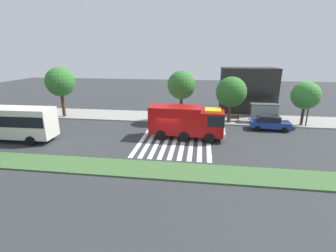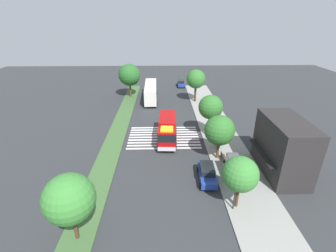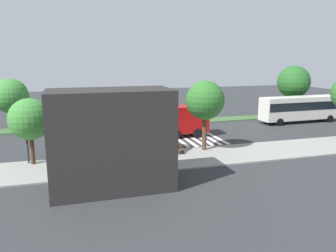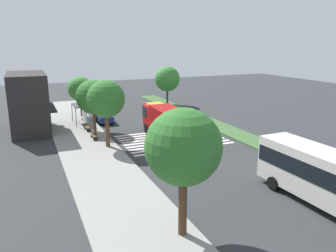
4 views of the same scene
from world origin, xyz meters
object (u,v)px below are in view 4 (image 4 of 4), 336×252
Objects in this scene: bench_near_shelter at (88,127)px; sidewalk_tree_east at (80,89)px; bus_stop_shelter at (81,110)px; fire_truck at (163,120)px; sidewalk_tree_far_west at (183,148)px; median_tree_west at (167,79)px; sidewalk_tree_west at (106,99)px; parked_car_mid at (104,116)px; street_lamp at (83,93)px; bench_west_of_shelter at (95,135)px; sidewalk_tree_center at (93,97)px.

sidewalk_tree_east reaches higher than bench_near_shelter.
fire_truck is at bearing -142.85° from bus_stop_shelter.
sidewalk_tree_far_west is 39.53m from median_tree_west.
median_tree_west is at bearing -52.12° from bench_near_shelter.
median_tree_west is at bearing -76.67° from sidewalk_tree_east.
sidewalk_tree_west reaches higher than sidewalk_tree_east.
street_lamp reaches higher than parked_car_mid.
bench_west_of_shelter is (-7.89, -0.04, -1.30)m from bus_stop_shelter.
bench_west_of_shelter is 21.06m from sidewalk_tree_far_west.
bench_west_of_shelter is (1.87, 7.36, -1.41)m from fire_truck.
sidewalk_tree_east is (9.19, 0.00, -0.24)m from sidewalk_tree_center.
bench_near_shelter is (5.76, 7.36, -1.41)m from fire_truck.
bench_west_of_shelter is at bearing 175.16° from street_lamp.
bench_west_of_shelter is at bearing 162.83° from parked_car_mid.
sidewalk_tree_center reaches higher than sidewalk_tree_east.
median_tree_west reaches higher than bench_west_of_shelter.
bench_west_of_shelter is (-7.94, 2.89, -0.31)m from parked_car_mid.
bus_stop_shelter is 17.84m from median_tree_west.
fire_truck is at bearing 155.24° from median_tree_west.
sidewalk_tree_west is (-11.13, -0.73, 3.11)m from bus_stop_shelter.
sidewalk_tree_east is at bearing 0.00° from sidewalk_tree_west.
sidewalk_tree_far_west reaches higher than median_tree_west.
parked_car_mid is (9.81, 4.47, -1.10)m from fire_truck.
sidewalk_tree_west reaches higher than fire_truck.
sidewalk_tree_center is at bearing 157.41° from parked_car_mid.
sidewalk_tree_center is at bearing 130.45° from median_tree_west.
bench_west_of_shelter is 12.98m from sidewalk_tree_east.
sidewalk_tree_far_west is 1.16× the size of sidewalk_tree_center.
median_tree_west reaches higher than bench_near_shelter.
sidewalk_tree_east reaches higher than parked_car_mid.
bench_west_of_shelter is (-3.89, 0.00, 0.00)m from bench_near_shelter.
median_tree_west is at bearing -77.87° from street_lamp.
fire_truck is 20.08m from sidewalk_tree_far_west.
sidewalk_tree_far_west is 17.31m from sidewalk_tree_west.
median_tree_west is at bearing -22.20° from sidewalk_tree_far_west.
sidewalk_tree_east is (4.57, 2.20, 3.11)m from parked_car_mid.
sidewalk_tree_far_west reaches higher than fire_truck.
bench_near_shelter is (-4.00, -0.04, -1.30)m from bus_stop_shelter.
sidewalk_tree_far_west is at bearing 157.80° from median_tree_west.
sidewalk_tree_west reaches higher than street_lamp.
fire_truck is 16.13m from street_lamp.
street_lamp reaches higher than bench_near_shelter.
sidewalk_tree_far_west is at bearing 178.43° from parked_car_mid.
fire_truck is 9.45m from bench_near_shelter.
sidewalk_tree_west reaches higher than parked_car_mid.
street_lamp is at bearing -12.68° from bus_stop_shelter.
median_tree_west is (12.15, -15.62, 3.85)m from bench_near_shelter.
street_lamp is 0.84m from sidewalk_tree_east.
street_lamp is 0.80× the size of sidewalk_tree_west.
fire_truck is 19.88m from median_tree_west.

